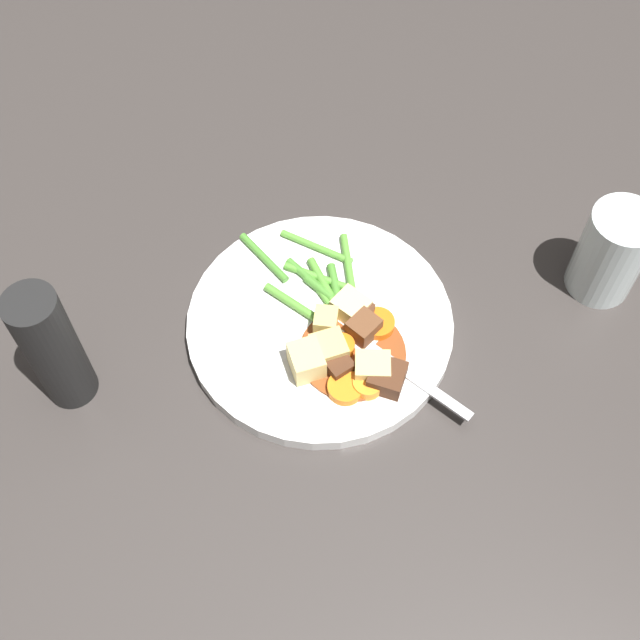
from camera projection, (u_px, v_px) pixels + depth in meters
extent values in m
plane|color=#383330|center=(320.00, 328.00, 0.82)|extent=(3.00, 3.00, 0.00)
cylinder|color=white|center=(320.00, 324.00, 0.81)|extent=(0.26, 0.26, 0.02)
cylinder|color=brown|center=(352.00, 353.00, 0.78)|extent=(0.10, 0.10, 0.00)
cylinder|color=orange|center=(345.00, 388.00, 0.76)|extent=(0.03, 0.03, 0.01)
cylinder|color=orange|center=(345.00, 346.00, 0.78)|extent=(0.03, 0.03, 0.01)
cylinder|color=orange|center=(377.00, 324.00, 0.80)|extent=(0.03, 0.03, 0.01)
cylinder|color=orange|center=(368.00, 384.00, 0.76)|extent=(0.04, 0.04, 0.01)
cube|color=#E5CC7A|center=(372.00, 368.00, 0.77)|extent=(0.04, 0.04, 0.02)
cube|color=#DBBC6B|center=(329.00, 349.00, 0.78)|extent=(0.04, 0.04, 0.02)
cube|color=#EAD68C|center=(351.00, 308.00, 0.80)|extent=(0.04, 0.04, 0.02)
cube|color=#DBBC6B|center=(329.00, 320.00, 0.79)|extent=(0.03, 0.03, 0.02)
cube|color=#E5CC7A|center=(306.00, 361.00, 0.77)|extent=(0.04, 0.04, 0.03)
cube|color=brown|center=(364.00, 329.00, 0.79)|extent=(0.03, 0.03, 0.03)
cube|color=#4C2B19|center=(340.00, 368.00, 0.77)|extent=(0.02, 0.02, 0.02)
cube|color=#4C2B19|center=(387.00, 377.00, 0.76)|extent=(0.05, 0.05, 0.02)
cube|color=#4C2B19|center=(362.00, 317.00, 0.80)|extent=(0.03, 0.03, 0.02)
cylinder|color=#599E38|center=(324.00, 285.00, 0.82)|extent=(0.07, 0.02, 0.01)
cylinder|color=#4C8E33|center=(326.00, 294.00, 0.82)|extent=(0.06, 0.02, 0.01)
cylinder|color=#599E38|center=(317.00, 247.00, 0.85)|extent=(0.07, 0.05, 0.01)
cylinder|color=#599E38|center=(348.00, 264.00, 0.84)|extent=(0.07, 0.04, 0.01)
cylinder|color=#599E38|center=(295.00, 305.00, 0.81)|extent=(0.07, 0.04, 0.01)
cylinder|color=#599E38|center=(315.00, 276.00, 0.83)|extent=(0.06, 0.05, 0.01)
cylinder|color=#4C8E33|center=(336.00, 291.00, 0.82)|extent=(0.06, 0.03, 0.01)
cylinder|color=#599E38|center=(321.00, 292.00, 0.82)|extent=(0.05, 0.01, 0.01)
cylinder|color=#4C8E33|center=(264.00, 258.00, 0.84)|extent=(0.07, 0.02, 0.01)
cylinder|color=#4C8E33|center=(308.00, 277.00, 0.83)|extent=(0.06, 0.02, 0.01)
cube|color=silver|center=(420.00, 382.00, 0.77)|extent=(0.11, 0.05, 0.00)
cube|color=silver|center=(365.00, 343.00, 0.79)|extent=(0.02, 0.03, 0.00)
cylinder|color=silver|center=(347.00, 320.00, 0.80)|extent=(0.04, 0.02, 0.00)
cylinder|color=silver|center=(343.00, 325.00, 0.80)|extent=(0.04, 0.02, 0.00)
cylinder|color=silver|center=(339.00, 329.00, 0.80)|extent=(0.04, 0.02, 0.00)
cylinder|color=silver|center=(334.00, 333.00, 0.80)|extent=(0.04, 0.02, 0.00)
cylinder|color=silver|center=(611.00, 253.00, 0.81)|extent=(0.07, 0.07, 0.10)
cylinder|color=black|center=(53.00, 348.00, 0.72)|extent=(0.05, 0.05, 0.15)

